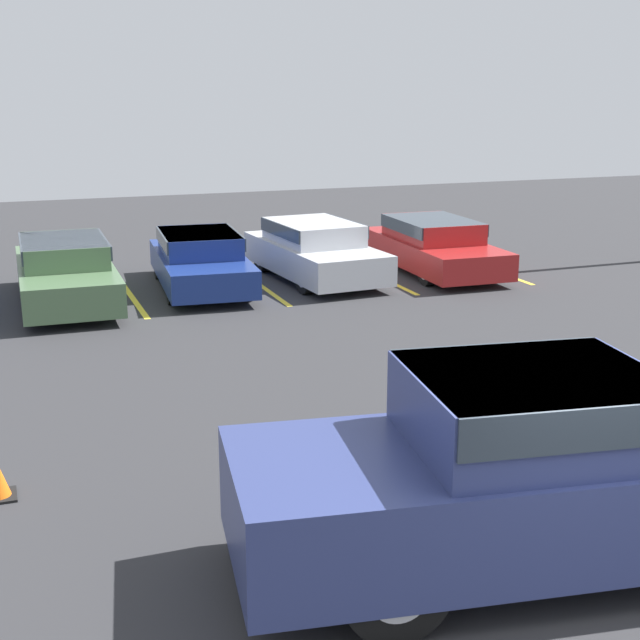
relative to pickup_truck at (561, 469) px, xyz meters
name	(u,v)px	position (x,y,z in m)	size (l,w,h in m)	color
ground_plane	(586,595)	(-0.09, -0.60, -0.93)	(60.00, 60.00, 0.00)	#2D2D30
stall_stripe_c	(131,296)	(-2.05, 12.23, -0.92)	(0.12, 4.12, 0.01)	yellow
stall_stripe_d	(261,285)	(0.79, 12.23, -0.92)	(0.12, 4.12, 0.01)	yellow
stall_stripe_e	(378,276)	(3.63, 12.23, -0.92)	(0.12, 4.12, 0.01)	yellow
stall_stripe_f	(485,268)	(6.47, 12.23, -0.92)	(0.12, 4.12, 0.01)	yellow
pickup_truck	(561,469)	(0.00, 0.00, 0.00)	(6.24, 2.83, 1.87)	navy
parked_sedan_b	(65,269)	(-3.36, 12.08, -0.24)	(1.90, 4.78, 1.29)	#4C6B47
parked_sedan_c	(200,259)	(-0.51, 12.40, -0.27)	(2.11, 4.48, 1.23)	navy
parked_sedan_d	(314,249)	(2.15, 12.48, -0.23)	(2.14, 4.51, 1.31)	#B7BABF
parked_sedan_e	(433,244)	(5.08, 12.31, -0.27)	(1.95, 4.71, 1.24)	maroon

